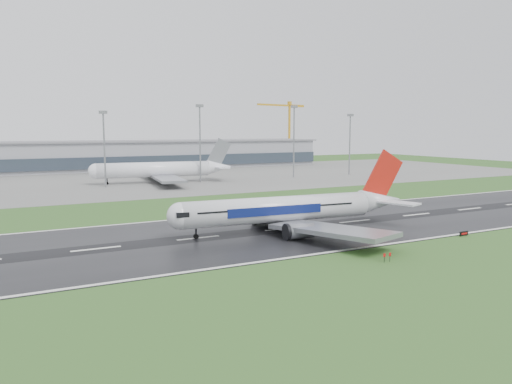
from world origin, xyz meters
TOP-DOWN VIEW (x-y plane):
  - ground at (0.00, 0.00)m, footprint 520.00×520.00m
  - runway at (0.00, 0.00)m, footprint 400.00×45.00m
  - apron at (0.00, 125.00)m, footprint 400.00×130.00m
  - terminal at (0.00, 185.00)m, footprint 240.00×36.00m
  - main_airliner at (1.41, -2.41)m, footprint 59.96×57.52m
  - parked_airliner at (3.38, 105.97)m, footprint 66.02×62.40m
  - tower_crane at (122.62, 200.00)m, footprint 41.16×10.51m
  - runway_sign at (29.56, -23.39)m, footprint 2.31×0.46m
  - floodmast_2 at (-19.79, 100.00)m, footprint 0.64×0.64m
  - floodmast_3 at (18.85, 100.00)m, footprint 0.64×0.64m
  - floodmast_4 at (64.46, 100.00)m, footprint 0.64×0.64m
  - floodmast_5 at (96.43, 100.00)m, footprint 0.64×0.64m

SIDE VIEW (x-z plane):
  - ground at x=0.00m, z-range 0.00..0.00m
  - apron at x=0.00m, z-range 0.00..0.08m
  - runway at x=0.00m, z-range 0.00..0.10m
  - runway_sign at x=29.56m, z-range 0.00..1.04m
  - terminal at x=0.00m, z-range 0.00..15.00m
  - main_airliner at x=1.41m, z-range 0.10..16.59m
  - parked_airliner at x=3.38m, z-range 0.08..17.65m
  - floodmast_2 at x=-19.79m, z-range 0.00..27.79m
  - floodmast_5 at x=96.43m, z-range 0.00..28.29m
  - floodmast_3 at x=18.85m, z-range 0.00..31.03m
  - floodmast_4 at x=64.46m, z-range 0.00..31.65m
  - tower_crane at x=122.62m, z-range 0.00..41.27m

